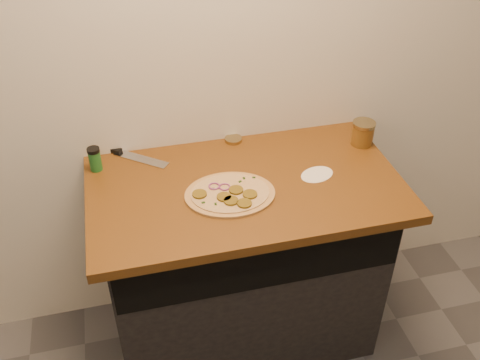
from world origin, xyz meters
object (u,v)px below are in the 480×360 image
object	(u,v)px
spice_shaker	(95,159)
chefs_knife	(123,153)
pizza	(230,194)
salsa_jar	(363,133)

from	to	relation	value
spice_shaker	chefs_knife	bearing A→B (deg)	36.64
chefs_knife	spice_shaker	size ratio (longest dim) A/B	3.00
pizza	salsa_jar	xyz separation A→B (m)	(0.62, 0.22, 0.04)
chefs_knife	spice_shaker	world-z (taller)	spice_shaker
spice_shaker	salsa_jar	bearing A→B (deg)	-3.92
salsa_jar	pizza	bearing A→B (deg)	-160.89
pizza	chefs_knife	bearing A→B (deg)	134.50
chefs_knife	salsa_jar	xyz separation A→B (m)	(0.99, -0.16, 0.05)
pizza	chefs_knife	size ratio (longest dim) A/B	1.21
salsa_jar	spice_shaker	bearing A→B (deg)	176.08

